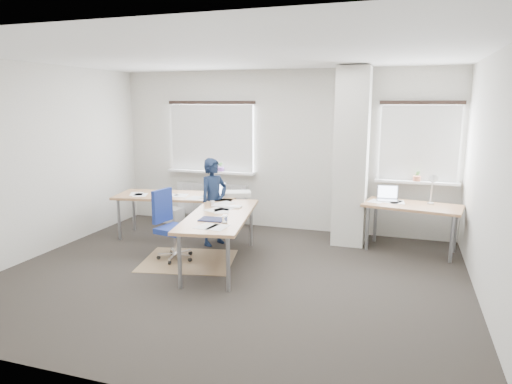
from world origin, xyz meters
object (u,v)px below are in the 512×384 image
(task_chair, at_px, (173,240))
(person, at_px, (214,202))
(desk_side, at_px, (412,207))
(desk_main, at_px, (200,206))

(task_chair, xyz_separation_m, person, (0.28, 0.83, 0.41))
(desk_side, bearing_deg, person, -158.50)
(desk_main, bearing_deg, person, 62.98)
(task_chair, bearing_deg, desk_side, 34.93)
(desk_main, distance_m, person, 0.33)
(person, bearing_deg, desk_main, -169.62)
(desk_side, bearing_deg, task_chair, -146.21)
(desk_main, xyz_separation_m, desk_side, (3.08, 0.92, -0.01))
(desk_main, distance_m, desk_side, 3.21)
(desk_main, xyz_separation_m, task_chair, (-0.19, -0.52, -0.41))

